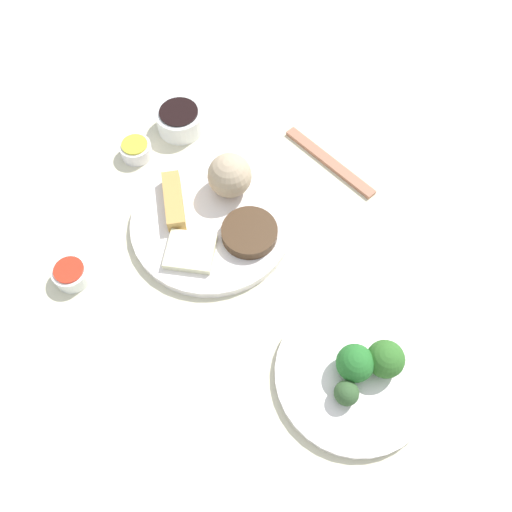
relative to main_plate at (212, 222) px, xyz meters
name	(u,v)px	position (x,y,z in m)	size (l,w,h in m)	color
tabletop	(242,237)	(0.02, 0.05, -0.02)	(2.20, 2.20, 0.02)	beige
main_plate	(212,222)	(0.00, 0.00, 0.00)	(0.28, 0.28, 0.02)	white
rice_scoop	(230,176)	(-0.06, 0.04, 0.05)	(0.08, 0.08, 0.08)	tan
spring_roll	(174,201)	(-0.04, -0.06, 0.02)	(0.11, 0.03, 0.03)	tan
crab_rangoon_wonton	(190,251)	(0.06, -0.04, 0.01)	(0.07, 0.08, 0.01)	beige
stir_fry_heap	(249,233)	(0.04, 0.06, 0.02)	(0.10, 0.10, 0.02)	#48311D
broccoli_plate	(353,375)	(0.29, 0.19, 0.00)	(0.24, 0.24, 0.01)	white
broccoli_floret_0	(385,359)	(0.28, 0.24, 0.03)	(0.06, 0.06, 0.06)	#346E28
broccoli_floret_1	(355,363)	(0.28, 0.19, 0.03)	(0.06, 0.06, 0.06)	#28722C
broccoli_floret_2	(346,393)	(0.32, 0.17, 0.02)	(0.04, 0.04, 0.04)	#35582F
soy_sauce_bowl	(180,120)	(-0.23, -0.05, 0.01)	(0.09, 0.09, 0.04)	white
soy_sauce_bowl_liquid	(179,112)	(-0.23, -0.05, 0.04)	(0.07, 0.07, 0.00)	black
sauce_ramekin_sweet_and_sour	(72,274)	(0.08, -0.24, 0.01)	(0.06, 0.06, 0.03)	white
sauce_ramekin_sweet_and_sour_liquid	(69,270)	(0.08, -0.24, 0.02)	(0.05, 0.05, 0.00)	red
sauce_ramekin_hot_mustard	(136,150)	(-0.17, -0.13, 0.01)	(0.06, 0.06, 0.03)	white
sauce_ramekin_hot_mustard_liquid	(134,144)	(-0.17, -0.13, 0.02)	(0.05, 0.05, 0.00)	yellow
chopsticks_pair	(329,162)	(-0.11, 0.23, 0.00)	(0.21, 0.02, 0.01)	#AF7054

